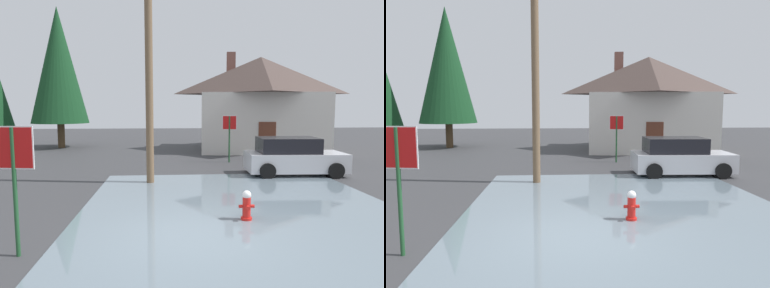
% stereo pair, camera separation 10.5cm
% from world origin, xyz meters
% --- Properties ---
extents(ground_plane, '(80.00, 80.00, 0.10)m').
position_xyz_m(ground_plane, '(0.00, 0.00, -0.05)').
color(ground_plane, '#38383A').
extents(flood_puddle, '(8.83, 9.76, 0.03)m').
position_xyz_m(flood_puddle, '(1.54, 2.00, 0.02)').
color(flood_puddle, slate).
rests_on(flood_puddle, ground).
extents(lane_stop_bar, '(3.75, 0.47, 0.01)m').
position_xyz_m(lane_stop_bar, '(-0.68, -1.33, 0.00)').
color(lane_stop_bar, silver).
rests_on(lane_stop_bar, ground).
extents(stop_sign_near, '(0.80, 0.13, 2.49)m').
position_xyz_m(stop_sign_near, '(-3.35, -0.70, 1.79)').
color(stop_sign_near, '#1E4C28').
rests_on(stop_sign_near, ground).
extents(fire_hydrant, '(0.39, 0.33, 0.78)m').
position_xyz_m(fire_hydrant, '(1.47, 1.00, 0.38)').
color(fire_hydrant, red).
rests_on(fire_hydrant, ground).
extents(utility_pole, '(1.60, 0.28, 9.95)m').
position_xyz_m(utility_pole, '(-1.15, 5.52, 5.16)').
color(utility_pole, brown).
rests_on(utility_pole, ground).
extents(stop_sign_far, '(0.71, 0.18, 2.42)m').
position_xyz_m(stop_sign_far, '(2.69, 10.22, 1.72)').
color(stop_sign_far, '#1E4C28').
rests_on(stop_sign_far, ground).
extents(house, '(9.09, 7.76, 6.66)m').
position_xyz_m(house, '(5.73, 15.52, 3.20)').
color(house, beige).
rests_on(house, ground).
extents(parked_car, '(4.12, 2.11, 1.58)m').
position_xyz_m(parked_car, '(4.77, 6.74, 0.75)').
color(parked_car, silver).
rests_on(parked_car, ground).
extents(pine_tree_mid_left, '(3.89, 3.89, 9.73)m').
position_xyz_m(pine_tree_mid_left, '(-8.00, 17.52, 5.72)').
color(pine_tree_mid_left, '#4C3823').
rests_on(pine_tree_mid_left, ground).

